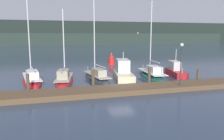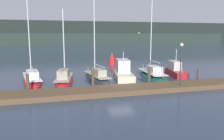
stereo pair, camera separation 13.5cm
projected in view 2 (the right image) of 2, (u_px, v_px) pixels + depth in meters
The scene contains 15 objects.
ground_plane at pixel (121, 87), 21.84m from camera, with size 400.00×400.00×0.00m, color #2D3D51.
dock at pixel (127, 89), 19.99m from camera, with size 24.79×2.80×0.45m, color brown.
mooring_pile_0 at pixel (28, 84), 19.21m from camera, with size 0.28×0.28×1.80m, color #4C3D2D.
mooring_pile_1 at pixel (93, 80), 20.70m from camera, with size 0.28×0.28×1.87m, color #4C3D2D.
mooring_pile_2 at pixel (149, 77), 22.19m from camera, with size 0.28×0.28×1.92m, color #4C3D2D.
mooring_pile_3 at pixel (198, 76), 23.72m from camera, with size 0.28×0.28×1.48m, color #4C3D2D.
sailboat_berth_1 at pixel (32, 81), 23.98m from camera, with size 3.05×7.47×9.77m.
sailboat_berth_2 at pixel (64, 80), 24.18m from camera, with size 2.90×6.81×8.54m.
sailboat_berth_3 at pixel (97, 78), 25.44m from camera, with size 2.68×7.26×10.73m.
motorboat_berth_4 at pixel (123, 75), 26.33m from camera, with size 3.29×6.84×3.76m.
sailboat_berth_5 at pixel (152, 76), 26.79m from camera, with size 2.55×7.16×9.79m.
motorboat_berth_6 at pixel (175, 73), 28.05m from camera, with size 2.49×5.46×3.97m.
channel_buoy at pixel (112, 60), 39.07m from camera, with size 1.45×1.45×1.97m.
dock_lamppost at pixel (181, 57), 20.26m from camera, with size 0.32×0.32×3.97m.
hillside_backdrop at pixel (70, 34), 123.96m from camera, with size 240.00×23.00×12.86m.
Camera 2 is at (-6.43, -20.33, 5.13)m, focal length 35.00 mm.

